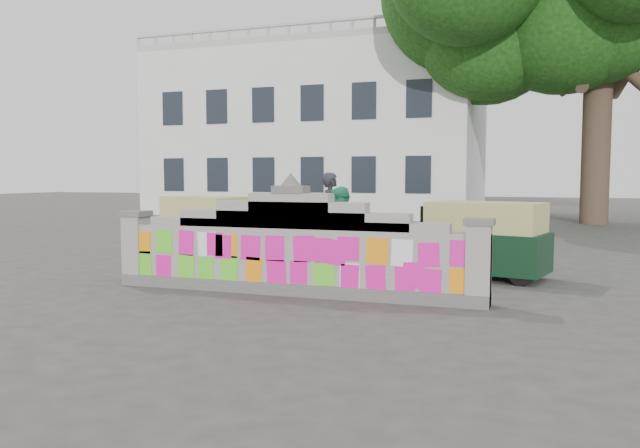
# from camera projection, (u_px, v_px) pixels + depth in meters

# --- Properties ---
(ground) EXTENTS (100.00, 100.00, 0.00)m
(ground) POSITION_uv_depth(u_px,v_px,m) (291.00, 294.00, 10.35)
(ground) COLOR #383533
(ground) RESTS_ON ground
(parapet_wall) EXTENTS (6.48, 0.44, 2.01)m
(parapet_wall) POSITION_uv_depth(u_px,v_px,m) (291.00, 249.00, 10.28)
(parapet_wall) COLOR #4C4C49
(parapet_wall) RESTS_ON ground
(building) EXTENTS (16.00, 10.00, 8.90)m
(building) POSITION_uv_depth(u_px,v_px,m) (323.00, 137.00, 33.02)
(building) COLOR silver
(building) RESTS_ON ground
(cyclist_bike) EXTENTS (2.11, 1.24, 1.05)m
(cyclist_bike) POSITION_uv_depth(u_px,v_px,m) (332.00, 243.00, 13.26)
(cyclist_bike) COLOR black
(cyclist_bike) RESTS_ON ground
(cyclist_rider) EXTENTS (0.59, 0.74, 1.78)m
(cyclist_rider) POSITION_uv_depth(u_px,v_px,m) (332.00, 226.00, 13.23)
(cyclist_rider) COLOR #23222B
(cyclist_rider) RESTS_ON ground
(pedestrian) EXTENTS (0.98, 1.06, 1.75)m
(pedestrian) POSITION_uv_depth(u_px,v_px,m) (340.00, 231.00, 12.23)
(pedestrian) COLOR #289568
(pedestrian) RESTS_ON ground
(rickshaw_left) EXTENTS (2.70, 1.87, 1.45)m
(rickshaw_left) POSITION_uv_depth(u_px,v_px,m) (208.00, 225.00, 15.29)
(rickshaw_left) COLOR #103022
(rickshaw_left) RESTS_ON ground
(rickshaw_right) EXTENTS (2.72, 1.74, 1.46)m
(rickshaw_right) POSITION_uv_depth(u_px,v_px,m) (482.00, 239.00, 11.97)
(rickshaw_right) COLOR black
(rickshaw_right) RESTS_ON ground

